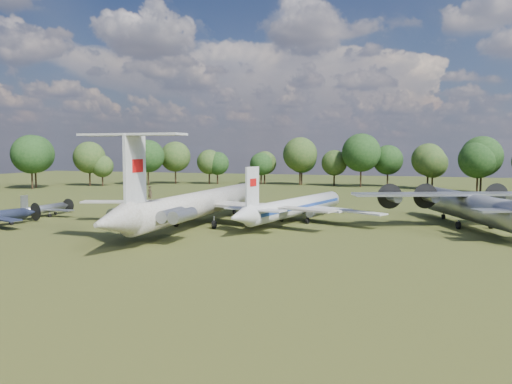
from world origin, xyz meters
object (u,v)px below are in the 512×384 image
(il62_airliner, at_px, (201,209))
(an12_transport, at_px, (472,211))
(small_prop_northwest, at_px, (44,211))
(person_on_il62, at_px, (150,193))
(tu104_jet, at_px, (297,210))

(il62_airliner, relative_size, an12_transport, 1.38)
(small_prop_northwest, xyz_separation_m, person_on_il62, (28.47, -14.82, 4.93))
(tu104_jet, bearing_deg, il62_airliner, -133.61)
(tu104_jet, distance_m, person_on_il62, 25.78)
(an12_transport, xyz_separation_m, small_prop_northwest, (-65.82, -9.48, -1.46))
(il62_airliner, xyz_separation_m, person_on_il62, (-0.08, -14.08, 3.40))
(il62_airliner, height_order, an12_transport, il62_airliner)
(person_on_il62, bearing_deg, il62_airliner, -79.88)
(person_on_il62, bearing_deg, an12_transport, -136.51)
(tu104_jet, height_order, an12_transport, an12_transport)
(small_prop_northwest, height_order, person_on_il62, person_on_il62)
(an12_transport, relative_size, small_prop_northwest, 2.75)
(small_prop_northwest, distance_m, person_on_il62, 32.47)
(an12_transport, bearing_deg, small_prop_northwest, 166.47)
(an12_transport, height_order, small_prop_northwest, an12_transport)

